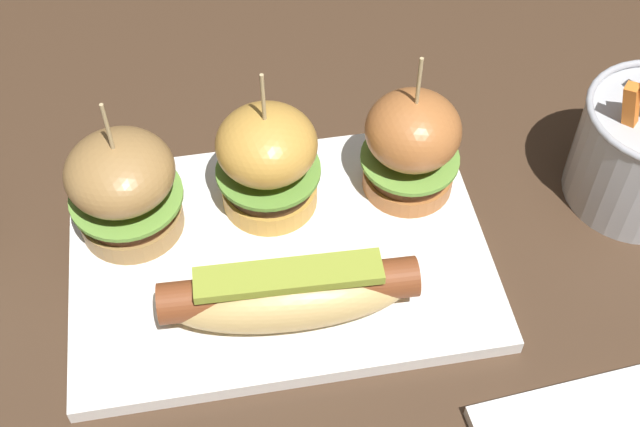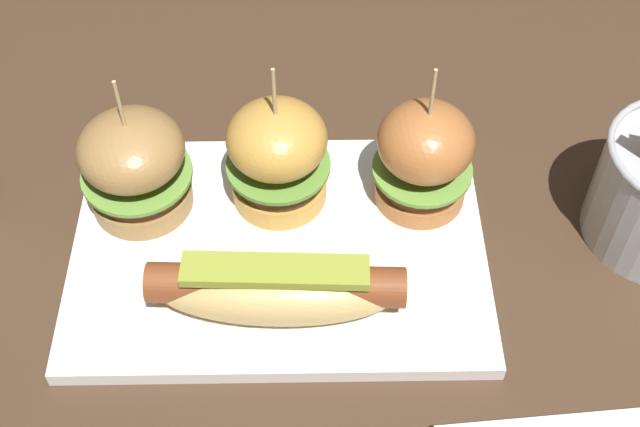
# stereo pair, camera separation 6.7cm
# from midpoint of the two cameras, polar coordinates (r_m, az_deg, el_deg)

# --- Properties ---
(ground_plane) EXTENTS (3.00, 3.00, 0.00)m
(ground_plane) POSITION_cam_midpoint_polar(r_m,az_deg,el_deg) (0.71, -5.41, -3.30)
(ground_plane) COLOR #422D1E
(platter_main) EXTENTS (0.34, 0.24, 0.01)m
(platter_main) POSITION_cam_midpoint_polar(r_m,az_deg,el_deg) (0.70, -5.46, -2.96)
(platter_main) COLOR white
(platter_main) RESTS_ON ground
(hot_dog) EXTENTS (0.20, 0.07, 0.05)m
(hot_dog) POSITION_cam_midpoint_polar(r_m,az_deg,el_deg) (0.64, -5.32, -5.55)
(hot_dog) COLOR tan
(hot_dog) RESTS_ON platter_main
(slider_left) EXTENTS (0.09, 0.09, 0.14)m
(slider_left) POSITION_cam_midpoint_polar(r_m,az_deg,el_deg) (0.70, -15.75, 1.54)
(slider_left) COLOR #9E7542
(slider_left) RESTS_ON platter_main
(slider_center) EXTENTS (0.09, 0.09, 0.14)m
(slider_center) POSITION_cam_midpoint_polar(r_m,az_deg,el_deg) (0.69, -6.20, 3.40)
(slider_center) COLOR gold
(slider_center) RESTS_ON platter_main
(slider_right) EXTENTS (0.08, 0.08, 0.14)m
(slider_right) POSITION_cam_midpoint_polar(r_m,az_deg,el_deg) (0.70, 3.49, 4.49)
(slider_right) COLOR #B16835
(slider_right) RESTS_ON platter_main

